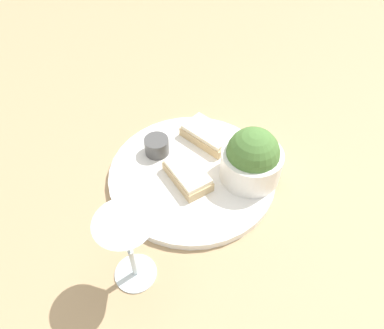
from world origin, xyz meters
The scene contains 7 objects.
ground_plane centered at (0.00, 0.00, 0.00)m, with size 4.00×4.00×0.00m, color tan.
dinner_plate centered at (0.00, 0.00, 0.01)m, with size 0.29×0.29×0.01m.
salad_bowl centered at (0.09, 0.03, 0.06)m, with size 0.10×0.10×0.10m.
sauce_ramekin centered at (-0.08, 0.02, 0.03)m, with size 0.04×0.04×0.03m.
cheese_toast_near centered at (-0.01, 0.09, 0.03)m, with size 0.11×0.08×0.03m.
cheese_toast_far centered at (0.00, -0.02, 0.03)m, with size 0.10×0.09×0.03m.
wine_glass centered at (0.00, -0.20, 0.10)m, with size 0.08×0.08×0.14m.
Camera 1 is at (0.18, -0.39, 0.52)m, focal length 35.00 mm.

